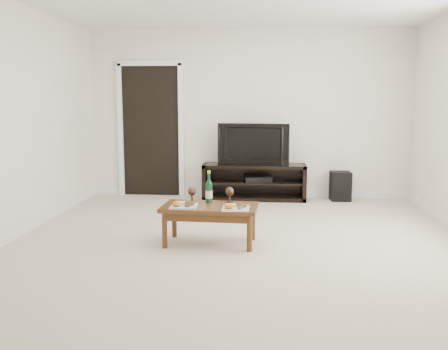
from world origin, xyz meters
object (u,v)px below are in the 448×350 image
at_px(media_console, 254,182).
at_px(coffee_table, 210,225).
at_px(television, 254,144).
at_px(subwoofer, 340,186).

height_order(media_console, coffee_table, media_console).
distance_m(television, coffee_table, 2.56).
relative_size(media_console, television, 1.45).
height_order(media_console, subwoofer, media_console).
relative_size(media_console, subwoofer, 3.57).
bearing_deg(subwoofer, coffee_table, -128.04).
bearing_deg(television, media_console, 0.00).
bearing_deg(television, coffee_table, -90.47).
height_order(television, subwoofer, television).
bearing_deg(coffee_table, subwoofer, 55.08).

